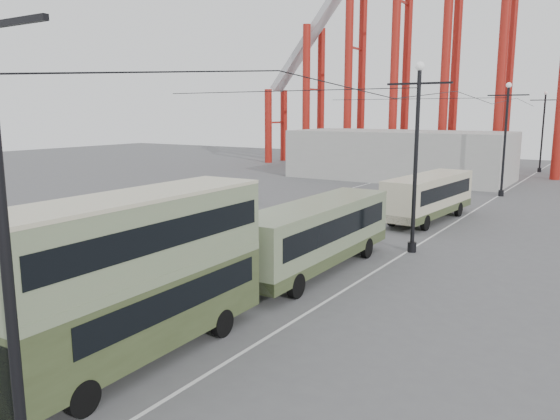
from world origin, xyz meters
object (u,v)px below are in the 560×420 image
Objects in this scene: single_decker_cream at (429,195)px; pedestrian at (269,251)px; double_decker_bus at (137,269)px; single_decker_green at (315,233)px.

single_decker_cream is 15.04m from pedestrian.
pedestrian is at bearing -95.05° from single_decker_cream.
double_decker_bus is 10.47m from single_decker_green.
single_decker_cream reaches higher than pedestrian.
single_decker_green is 6.30× the size of pedestrian.
single_decker_green is at bearing -88.11° from single_decker_cream.
double_decker_bus is at bearing 80.29° from pedestrian.
double_decker_bus is 5.23× the size of pedestrian.
pedestrian is (-2.49, -14.81, -0.81)m from single_decker_cream.
double_decker_bus reaches higher than single_decker_green.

